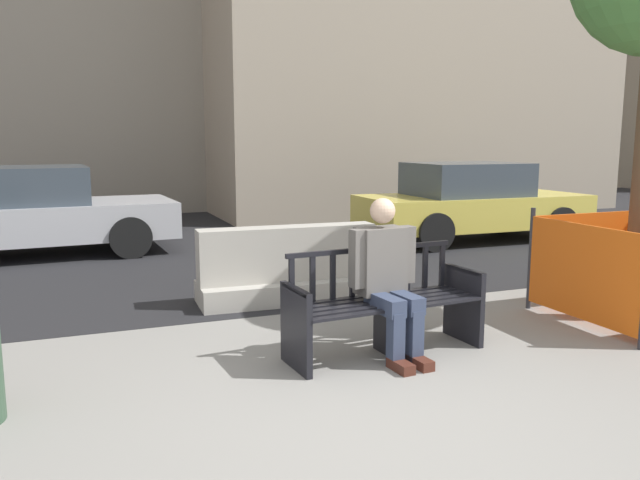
{
  "coord_description": "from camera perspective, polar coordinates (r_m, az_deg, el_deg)",
  "views": [
    {
      "loc": [
        -1.64,
        -3.27,
        1.78
      ],
      "look_at": [
        0.72,
        2.73,
        0.75
      ],
      "focal_mm": 35.0,
      "sensor_mm": 36.0,
      "label": 1
    }
  ],
  "objects": [
    {
      "name": "ground_plane",
      "position": [
        4.07,
        4.84,
        -16.89
      ],
      "size": [
        200.0,
        200.0,
        0.0
      ],
      "primitive_type": "plane",
      "color": "gray"
    },
    {
      "name": "street_asphalt",
      "position": [
        12.21,
        -13.52,
        0.46
      ],
      "size": [
        120.0,
        12.0,
        0.01
      ],
      "primitive_type": "cube",
      "color": "black",
      "rests_on": "ground"
    },
    {
      "name": "street_bench",
      "position": [
        5.29,
        5.87,
        -6.14
      ],
      "size": [
        1.73,
        0.65,
        0.88
      ],
      "color": "black",
      "rests_on": "ground"
    },
    {
      "name": "seated_person",
      "position": [
        5.16,
        6.12,
        -3.16
      ],
      "size": [
        0.59,
        0.74,
        1.31
      ],
      "color": "#66605B",
      "rests_on": "ground"
    },
    {
      "name": "jersey_barrier_centre",
      "position": [
        7.0,
        -2.95,
        -2.81
      ],
      "size": [
        2.02,
        0.75,
        0.84
      ],
      "color": "#ADA89E",
      "rests_on": "ground"
    },
    {
      "name": "construction_fence",
      "position": [
        6.98,
        27.06,
        -2.15
      ],
      "size": [
        1.49,
        1.49,
        1.08
      ],
      "color": "#2D2D33",
      "rests_on": "ground"
    },
    {
      "name": "car_taxi_near",
      "position": [
        11.49,
        13.62,
        3.35
      ],
      "size": [
        4.08,
        1.87,
        1.39
      ],
      "color": "#DBC64C",
      "rests_on": "ground"
    },
    {
      "name": "car_sedan_mid",
      "position": [
        10.66,
        -24.74,
        2.31
      ],
      "size": [
        4.22,
        2.1,
        1.39
      ],
      "color": "#B7B7BC",
      "rests_on": "ground"
    }
  ]
}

